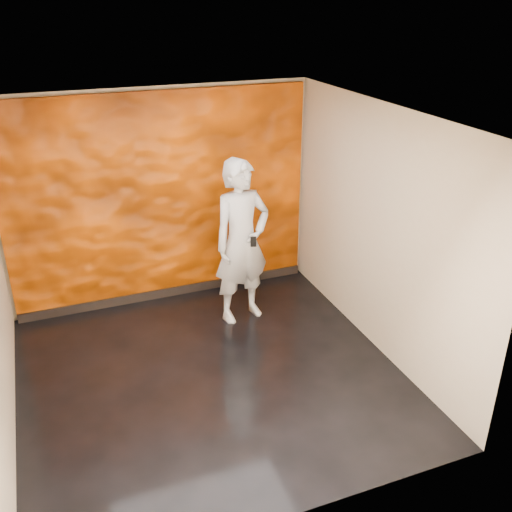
% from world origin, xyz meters
% --- Properties ---
extents(room, '(4.02, 4.02, 2.81)m').
position_xyz_m(room, '(0.00, 0.00, 1.40)').
color(room, black).
rests_on(room, ground).
extents(feature_wall, '(3.90, 0.06, 2.75)m').
position_xyz_m(feature_wall, '(0.00, 1.96, 1.38)').
color(feature_wall, '#F65C00').
rests_on(feature_wall, ground).
extents(baseboard, '(3.90, 0.04, 0.12)m').
position_xyz_m(baseboard, '(0.00, 1.92, 0.06)').
color(baseboard, black).
rests_on(baseboard, ground).
extents(man, '(0.84, 0.64, 2.08)m').
position_xyz_m(man, '(0.77, 1.06, 1.04)').
color(man, '#92949E').
rests_on(man, ground).
extents(phone, '(0.07, 0.03, 0.13)m').
position_xyz_m(phone, '(0.81, 0.79, 1.15)').
color(phone, black).
rests_on(phone, man).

